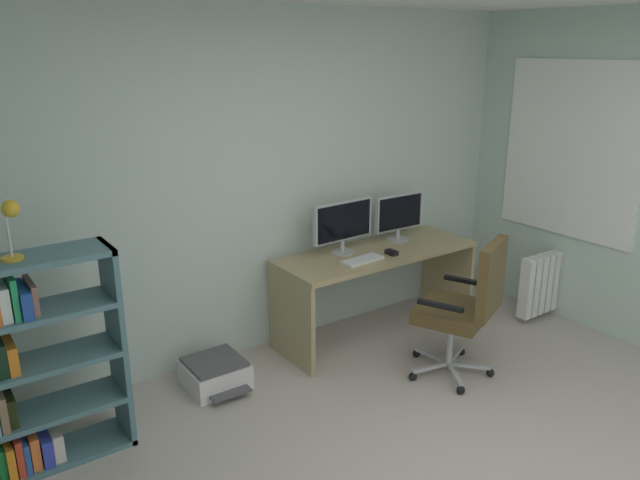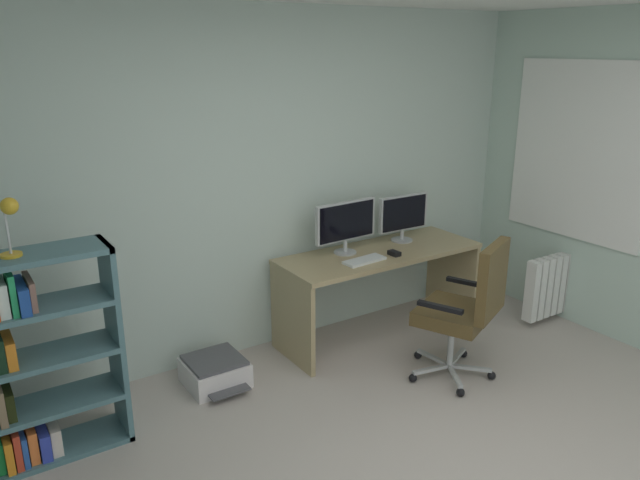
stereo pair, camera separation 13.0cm
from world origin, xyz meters
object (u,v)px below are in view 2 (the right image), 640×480
at_px(keyboard, 364,260).
at_px(radiator, 555,284).
at_px(monitor_secondary, 403,215).
at_px(office_chair, 467,305).
at_px(bookshelf, 26,366).
at_px(desk, 379,272).
at_px(computer_mouse, 394,253).
at_px(desk_lamp, 10,217).
at_px(printer, 215,371).
at_px(monitor_main, 346,223).

bearing_deg(keyboard, radiator, -19.56).
relative_size(monitor_secondary, office_chair, 0.46).
height_order(office_chair, bookshelf, bookshelf).
bearing_deg(desk, keyboard, -152.81).
height_order(desk, computer_mouse, computer_mouse).
bearing_deg(desk_lamp, radiator, -5.89).
height_order(office_chair, printer, office_chair).
bearing_deg(printer, bookshelf, -170.89).
bearing_deg(monitor_main, monitor_secondary, 0.00).
bearing_deg(office_chair, desk, 94.52).
bearing_deg(keyboard, computer_mouse, -6.47).
xyz_separation_m(computer_mouse, radiator, (1.43, -0.46, -0.42)).
bearing_deg(printer, desk_lamp, -170.67).
bearing_deg(monitor_main, office_chair, -71.84).
height_order(monitor_secondary, desk_lamp, desk_lamp).
height_order(desk, desk_lamp, desk_lamp).
bearing_deg(desk_lamp, desk, 3.94).
distance_m(monitor_secondary, office_chair, 1.10).
height_order(bookshelf, radiator, bookshelf).
relative_size(computer_mouse, printer, 0.21).
height_order(desk, office_chair, office_chair).
distance_m(desk, keyboard, 0.34).
distance_m(keyboard, computer_mouse, 0.28).
xyz_separation_m(monitor_secondary, keyboard, (-0.58, -0.24, -0.22)).
relative_size(keyboard, desk_lamp, 1.09).
bearing_deg(bookshelf, computer_mouse, 0.85).
relative_size(desk, monitor_secondary, 3.54).
height_order(bookshelf, printer, bookshelf).
bearing_deg(office_chair, monitor_main, 108.16).
height_order(printer, radiator, radiator).
xyz_separation_m(desk, bookshelf, (-2.64, -0.18, 0.05)).
bearing_deg(printer, computer_mouse, -5.85).
distance_m(monitor_main, bookshelf, 2.43).
bearing_deg(office_chair, monitor_secondary, 75.80).
bearing_deg(monitor_main, keyboard, -89.03).
height_order(monitor_secondary, computer_mouse, monitor_secondary).
xyz_separation_m(keyboard, desk_lamp, (-2.35, -0.05, 0.71)).
bearing_deg(monitor_secondary, computer_mouse, -139.25).
bearing_deg(desk_lamp, office_chair, -14.87).
relative_size(computer_mouse, radiator, 0.15).
distance_m(keyboard, radiator, 1.82).
relative_size(monitor_main, bookshelf, 0.45).
distance_m(bookshelf, radiator, 4.13).
bearing_deg(printer, desk, -0.40).
xyz_separation_m(office_chair, printer, (-1.52, 0.90, -0.47)).
bearing_deg(bookshelf, keyboard, 1.20).
bearing_deg(radiator, monitor_secondary, 147.94).
bearing_deg(printer, monitor_main, 4.96).
height_order(monitor_main, bookshelf, bookshelf).
bearing_deg(monitor_secondary, desk, -160.70).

